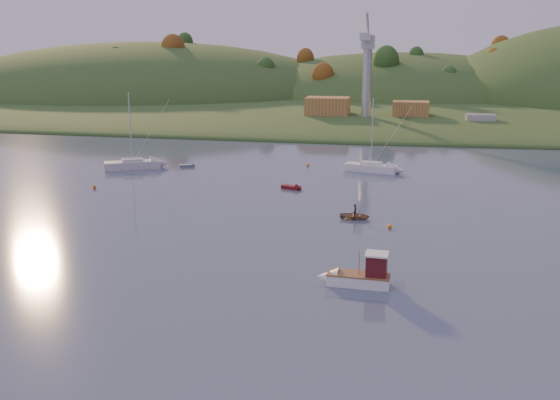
% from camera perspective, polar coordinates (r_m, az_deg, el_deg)
% --- Properties ---
extents(ground, '(500.00, 500.00, 0.00)m').
position_cam_1_polar(ground, '(44.27, -4.36, -12.47)').
color(ground, '#354357').
rests_on(ground, ground).
extents(far_shore, '(620.00, 220.00, 1.50)m').
position_cam_1_polar(far_shore, '(269.17, 8.79, 9.42)').
color(far_shore, '#25471C').
rests_on(far_shore, ground).
extents(shore_slope, '(640.00, 150.00, 7.00)m').
position_cam_1_polar(shore_slope, '(204.46, 8.00, 8.12)').
color(shore_slope, '#25471C').
rests_on(shore_slope, ground).
extents(hill_left_far, '(120.00, 100.00, 32.00)m').
position_cam_1_polar(hill_left_far, '(306.07, -23.25, 8.98)').
color(hill_left_far, '#25471C').
rests_on(hill_left_far, ground).
extents(hill_left, '(170.00, 140.00, 44.00)m').
position_cam_1_polar(hill_left, '(259.42, -12.05, 9.12)').
color(hill_left, '#25471C').
rests_on(hill_left, ground).
extents(hill_center, '(140.00, 120.00, 36.00)m').
position_cam_1_polar(hill_center, '(249.01, 10.92, 8.99)').
color(hill_center, '#25471C').
rests_on(hill_center, ground).
extents(hillside_trees, '(280.00, 50.00, 32.00)m').
position_cam_1_polar(hillside_trees, '(224.35, 8.29, 8.60)').
color(hillside_trees, '#21481A').
rests_on(hillside_trees, ground).
extents(wharf, '(42.00, 16.00, 2.40)m').
position_cam_1_polar(wharf, '(161.39, 8.94, 7.05)').
color(wharf, slate).
rests_on(wharf, ground).
extents(shed_west, '(11.00, 8.00, 4.80)m').
position_cam_1_polar(shed_west, '(163.00, 4.38, 8.51)').
color(shed_west, olive).
rests_on(shed_west, wharf).
extents(shed_east, '(9.00, 7.00, 4.00)m').
position_cam_1_polar(shed_east, '(162.96, 11.85, 8.12)').
color(shed_east, olive).
rests_on(shed_east, wharf).
extents(dock_crane, '(3.20, 28.00, 20.30)m').
position_cam_1_polar(dock_crane, '(156.90, 7.99, 12.75)').
color(dock_crane, '#B7B7BC').
rests_on(dock_crane, wharf).
extents(fishing_boat, '(6.27, 2.25, 3.94)m').
position_cam_1_polar(fishing_boat, '(53.34, 6.77, -6.83)').
color(fishing_boat, white).
rests_on(fishing_boat, ground).
extents(sailboat_near, '(9.28, 6.57, 12.55)m').
position_cam_1_polar(sailboat_near, '(106.47, -13.34, 3.23)').
color(sailboat_near, silver).
rests_on(sailboat_near, ground).
extents(sailboat_far, '(8.89, 4.57, 11.82)m').
position_cam_1_polar(sailboat_far, '(102.24, 8.32, 3.02)').
color(sailboat_far, white).
rests_on(sailboat_far, ground).
extents(canoe, '(3.59, 2.60, 0.74)m').
position_cam_1_polar(canoe, '(73.63, 6.88, -1.44)').
color(canoe, '#987354').
rests_on(canoe, ground).
extents(paddler, '(0.37, 0.56, 1.51)m').
position_cam_1_polar(paddler, '(73.53, 6.88, -1.15)').
color(paddler, black).
rests_on(paddler, ground).
extents(red_tender, '(3.42, 2.29, 1.11)m').
position_cam_1_polar(red_tender, '(88.39, 1.35, 1.13)').
color(red_tender, '#620E11').
rests_on(red_tender, ground).
extents(grey_dinghy, '(2.94, 2.08, 1.03)m').
position_cam_1_polar(grey_dinghy, '(106.40, -8.27, 3.13)').
color(grey_dinghy, slate).
rests_on(grey_dinghy, ground).
extents(work_vessel, '(16.15, 6.67, 4.07)m').
position_cam_1_polar(work_vessel, '(158.39, 17.82, 6.53)').
color(work_vessel, slate).
rests_on(work_vessel, ground).
extents(buoy_0, '(0.50, 0.50, 0.50)m').
position_cam_1_polar(buoy_0, '(70.27, 10.00, -2.39)').
color(buoy_0, orange).
rests_on(buoy_0, ground).
extents(buoy_1, '(0.50, 0.50, 0.50)m').
position_cam_1_polar(buoy_1, '(92.66, -16.62, 1.15)').
color(buoy_1, orange).
rests_on(buoy_1, ground).
extents(buoy_2, '(0.50, 0.50, 0.50)m').
position_cam_1_polar(buoy_2, '(106.05, 2.56, 3.25)').
color(buoy_2, orange).
rests_on(buoy_2, ground).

